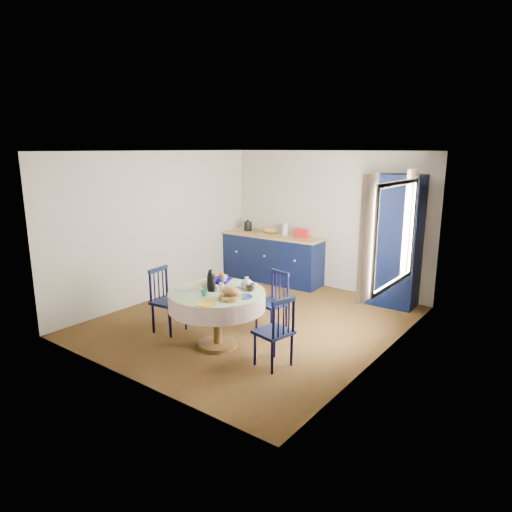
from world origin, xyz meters
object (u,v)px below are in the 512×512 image
(pantry_cabinet, at_px, (396,241))
(mug_d, at_px, (224,279))
(chair_far, at_px, (273,301))
(chair_right, at_px, (276,331))
(mug_b, at_px, (204,293))
(dining_table, at_px, (218,301))
(cobalt_bowl, at_px, (221,281))
(chair_left, at_px, (167,300))
(kitchen_counter, at_px, (273,257))
(mug_a, at_px, (205,285))
(mug_c, at_px, (251,287))

(pantry_cabinet, height_order, mug_d, pantry_cabinet)
(chair_far, distance_m, chair_right, 1.11)
(chair_right, xyz_separation_m, mug_b, (-0.93, -0.21, 0.35))
(dining_table, relative_size, cobalt_bowl, 4.51)
(dining_table, relative_size, chair_left, 1.36)
(kitchen_counter, distance_m, cobalt_bowl, 2.85)
(chair_far, xyz_separation_m, mug_a, (-0.48, -0.87, 0.37))
(kitchen_counter, bearing_deg, mug_b, -72.19)
(mug_c, bearing_deg, kitchen_counter, 119.47)
(dining_table, distance_m, cobalt_bowl, 0.40)
(pantry_cabinet, xyz_separation_m, mug_a, (-1.43, -2.99, -0.27))
(chair_right, distance_m, mug_d, 1.26)
(kitchen_counter, height_order, pantry_cabinet, pantry_cabinet)
(mug_a, distance_m, mug_b, 0.31)
(kitchen_counter, height_order, chair_right, kitchen_counter)
(pantry_cabinet, distance_m, chair_left, 3.76)
(mug_a, bearing_deg, pantry_cabinet, 64.50)
(mug_b, bearing_deg, mug_a, 130.88)
(dining_table, height_order, chair_far, dining_table)
(chair_far, xyz_separation_m, mug_c, (0.06, -0.60, 0.37))
(cobalt_bowl, bearing_deg, mug_d, 100.78)
(chair_far, bearing_deg, dining_table, -94.74)
(chair_right, bearing_deg, chair_far, -131.93)
(mug_d, bearing_deg, pantry_cabinet, 61.32)
(dining_table, xyz_separation_m, chair_left, (-0.94, -0.03, -0.17))
(pantry_cabinet, height_order, cobalt_bowl, pantry_cabinet)
(mug_b, relative_size, cobalt_bowl, 0.33)
(chair_left, distance_m, chair_right, 1.85)
(mug_b, relative_size, mug_d, 0.90)
(kitchen_counter, xyz_separation_m, chair_far, (1.45, -2.07, -0.04))
(dining_table, bearing_deg, mug_d, 119.98)
(mug_a, relative_size, mug_c, 1.05)
(mug_c, xyz_separation_m, mug_d, (-0.54, 0.10, 0.00))
(mug_a, bearing_deg, mug_b, -49.12)
(kitchen_counter, relative_size, dining_table, 1.68)
(dining_table, distance_m, chair_far, 0.94)
(pantry_cabinet, bearing_deg, chair_far, -116.26)
(pantry_cabinet, relative_size, mug_a, 17.14)
(chair_right, height_order, mug_c, chair_right)
(chair_right, relative_size, mug_c, 7.43)
(mug_a, bearing_deg, chair_far, 61.30)
(dining_table, bearing_deg, pantry_cabinet, 68.06)
(pantry_cabinet, relative_size, cobalt_bowl, 7.77)
(cobalt_bowl, bearing_deg, mug_c, -2.52)
(chair_left, distance_m, chair_far, 1.51)
(chair_far, height_order, mug_c, chair_far)
(pantry_cabinet, bearing_deg, mug_b, -112.86)
(pantry_cabinet, relative_size, mug_b, 23.65)
(pantry_cabinet, bearing_deg, mug_c, -110.23)
(kitchen_counter, distance_m, chair_far, 2.53)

